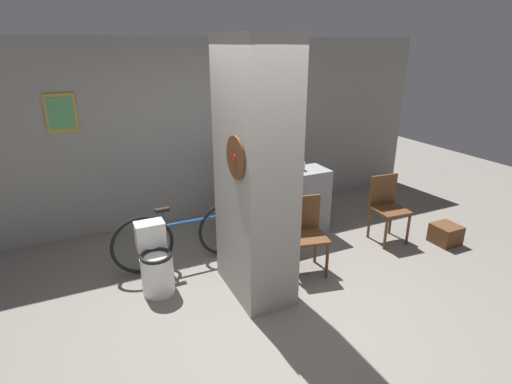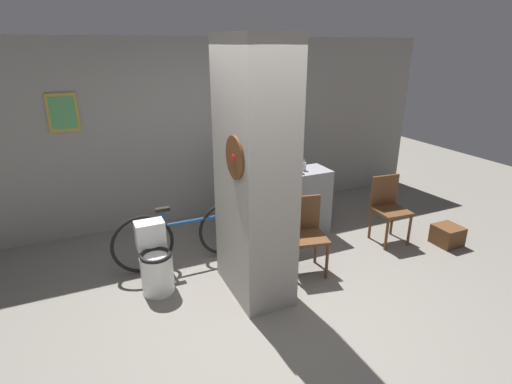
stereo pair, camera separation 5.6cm
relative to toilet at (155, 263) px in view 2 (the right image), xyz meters
The scene contains 11 objects.
ground_plane 1.32m from the toilet, 44.16° to the right, with size 14.00×14.00×0.00m, color slate.
wall_back 2.20m from the toilet, 62.19° to the left, with size 8.00×0.09×2.60m.
pillar_center 1.44m from the toilet, 23.73° to the right, with size 0.56×0.94×2.60m.
counter_shelf 1.85m from the toilet, 17.90° to the left, with size 1.46×0.44×0.91m.
toilet is the anchor object (origin of this frame).
chair_near_pillar 1.70m from the toilet, 10.49° to the right, with size 0.48×0.48×0.88m.
chair_by_doorway 3.06m from the toilet, ahead, with size 0.44×0.44×0.88m.
bicycle 0.61m from the toilet, 41.67° to the left, with size 1.73×0.42×0.76m.
bottle_tall 2.20m from the toilet, 14.35° to the left, with size 0.07×0.07×0.25m.
bottle_short 2.30m from the toilet, 14.87° to the left, with size 0.07×0.07×0.18m.
floor_crate 3.75m from the toilet, ahead, with size 0.32×0.32×0.26m.
Camera 2 is at (-1.48, -2.93, 2.51)m, focal length 28.00 mm.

